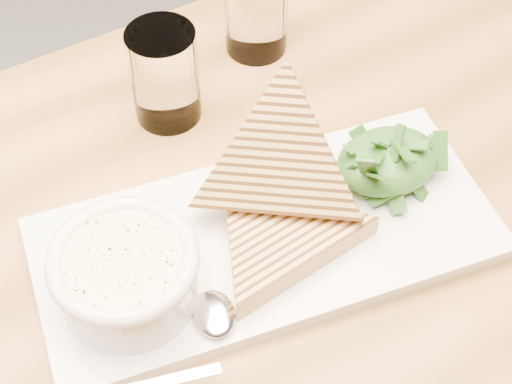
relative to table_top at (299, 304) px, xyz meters
name	(u,v)px	position (x,y,z in m)	size (l,w,h in m)	color
table_top	(299,304)	(0.00, 0.00, 0.00)	(1.16, 0.78, 0.04)	#9E6336
table_leg_br	(476,142)	(0.53, 0.34, -0.38)	(0.06, 0.06, 0.73)	#9E6336
platter	(266,238)	(0.00, 0.06, 0.03)	(0.40, 0.18, 0.02)	silver
soup_bowl	(128,279)	(-0.13, 0.05, 0.06)	(0.11, 0.11, 0.04)	silver
soup	(123,260)	(-0.13, 0.05, 0.08)	(0.09, 0.09, 0.01)	beige
bowl_rim	(123,259)	(-0.13, 0.05, 0.09)	(0.12, 0.12, 0.01)	silver
sandwich_flat	(279,234)	(0.00, 0.04, 0.05)	(0.17, 0.17, 0.02)	tan
sandwich_lean	(279,162)	(0.02, 0.08, 0.09)	(0.17, 0.17, 0.09)	tan
salad_base	(388,161)	(0.12, 0.07, 0.05)	(0.10, 0.08, 0.04)	#18390F
arugula_pile	(389,155)	(0.12, 0.07, 0.06)	(0.11, 0.10, 0.05)	#377025
spoon_bowl	(214,314)	(-0.08, 0.00, 0.04)	(0.03, 0.04, 0.01)	silver
glass_near	(165,75)	(-0.02, 0.24, 0.07)	(0.07, 0.07, 0.10)	white
glass_far	(256,9)	(0.10, 0.29, 0.07)	(0.07, 0.07, 0.10)	white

